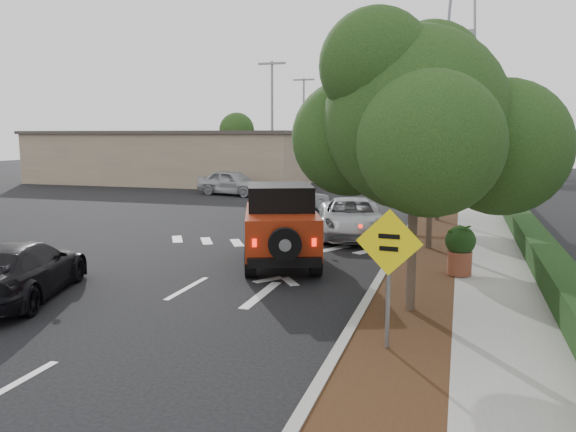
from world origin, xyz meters
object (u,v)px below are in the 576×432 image
at_px(red_jeep, 280,224).
at_px(black_suv_oncoming, 18,270).
at_px(speed_hump_sign, 389,260).
at_px(silver_suv_ahead, 351,218).

distance_m(red_jeep, black_suv_oncoming, 7.23).
distance_m(black_suv_oncoming, speed_hump_sign, 8.89).
distance_m(red_jeep, speed_hump_sign, 7.49).
bearing_deg(red_jeep, speed_hump_sign, -77.94).
height_order(red_jeep, black_suv_oncoming, red_jeep).
xyz_separation_m(silver_suv_ahead, black_suv_oncoming, (-5.99, -10.46, -0.03)).
distance_m(silver_suv_ahead, black_suv_oncoming, 12.05).
relative_size(black_suv_oncoming, speed_hump_sign, 1.94).
xyz_separation_m(red_jeep, silver_suv_ahead, (1.22, 5.05, -0.48)).
bearing_deg(black_suv_oncoming, red_jeep, -149.77).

